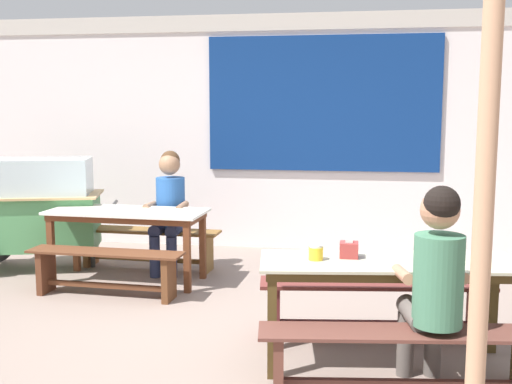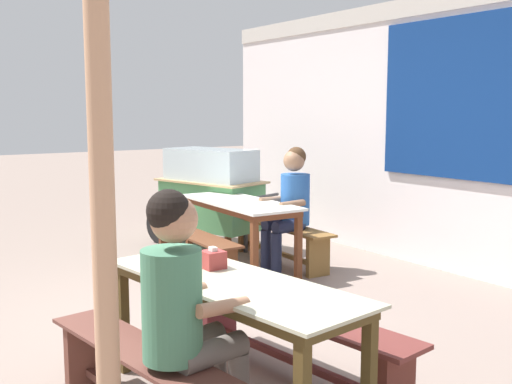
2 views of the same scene
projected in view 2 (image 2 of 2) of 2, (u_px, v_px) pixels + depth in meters
ground_plane at (189, 321)px, 4.87m from camera, size 40.00×40.00×0.00m
backdrop_wall at (443, 127)px, 6.32m from camera, size 7.27×0.23×2.86m
dining_table_far at (240, 208)px, 6.39m from camera, size 1.60×0.70×0.73m
dining_table_near at (231, 293)px, 3.42m from camera, size 1.80×0.82×0.73m
bench_far_back at (280, 236)px, 6.70m from camera, size 1.61×0.39×0.43m
bench_far_front at (195, 249)px, 6.16m from camera, size 1.49×0.37×0.43m
bench_near_back at (295, 331)px, 3.81m from camera, size 1.79×0.53×0.43m
bench_near_front at (153, 383)px, 3.12m from camera, size 1.76×0.52×0.43m
food_cart at (210, 191)px, 7.50m from camera, size 1.74×1.07×1.20m
person_near_front at (184, 301)px, 2.97m from camera, size 0.45×0.56×1.31m
person_center_facing at (291, 200)px, 6.38m from camera, size 0.42×0.53×1.29m
tissue_box at (213, 259)px, 3.65m from camera, size 0.13×0.13×0.13m
condiment_jar at (180, 255)px, 3.77m from camera, size 0.10×0.10×0.10m
wooden_support_post at (103, 224)px, 2.51m from camera, size 0.10×0.10×2.41m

